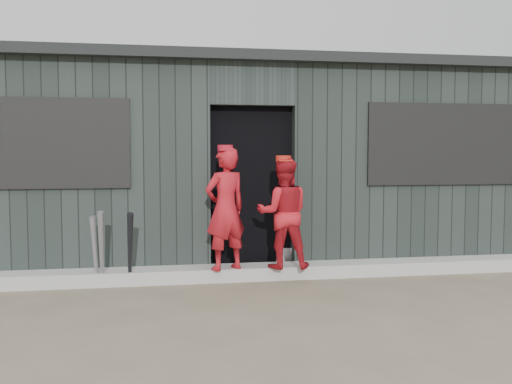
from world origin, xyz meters
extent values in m
plane|color=brown|center=(0.00, 0.00, 0.00)|extent=(80.00, 80.00, 0.00)
cube|color=#989893|center=(0.00, 1.82, 0.07)|extent=(8.00, 0.36, 0.15)
cone|color=gray|center=(-1.70, 1.60, 0.42)|extent=(0.09, 0.33, 0.85)
cone|color=gray|center=(-1.77, 1.66, 0.39)|extent=(0.11, 0.19, 0.78)
cone|color=black|center=(-1.40, 1.59, 0.41)|extent=(0.11, 0.37, 0.83)
imported|color=#A7141D|center=(-0.37, 1.66, 0.83)|extent=(0.58, 0.50, 1.36)
imported|color=#AE151F|center=(0.28, 1.64, 0.77)|extent=(0.65, 0.54, 1.24)
imported|color=#A3A3A3|center=(0.41, 2.34, 0.70)|extent=(0.79, 0.64, 1.39)
cube|color=black|center=(0.00, 3.50, 1.20)|extent=(7.60, 2.70, 2.20)
cube|color=#272E2B|center=(-2.25, 2.10, 1.25)|extent=(3.50, 0.20, 2.50)
cube|color=#252C29|center=(2.25, 2.10, 1.25)|extent=(3.50, 0.20, 2.50)
cube|color=#28302E|center=(0.00, 2.10, 2.25)|extent=(1.00, 0.20, 0.50)
cube|color=#262D2A|center=(3.90, 3.50, 1.25)|extent=(0.20, 3.00, 2.50)
cube|color=#252C29|center=(0.00, 4.90, 1.25)|extent=(8.00, 0.20, 2.50)
cube|color=black|center=(0.00, 3.50, 2.56)|extent=(8.30, 3.30, 0.12)
cube|color=black|center=(-2.40, 1.98, 1.55)|extent=(2.00, 0.04, 1.00)
cube|color=black|center=(2.40, 1.98, 1.55)|extent=(2.00, 0.04, 1.00)
cube|color=black|center=(-0.31, 2.68, 1.35)|extent=(0.24, 0.24, 0.98)
cube|color=black|center=(0.23, 2.51, 1.30)|extent=(0.19, 0.15, 0.79)
camera|label=1|loc=(-1.09, -4.57, 1.45)|focal=40.00mm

